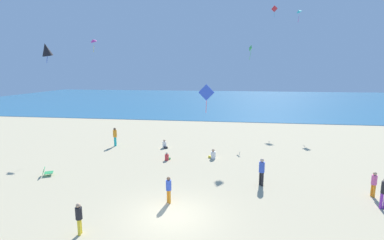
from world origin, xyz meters
The scene contains 18 objects.
ground_plane centered at (0.00, 10.00, 0.00)m, with size 120.00×120.00×0.00m, color #C6B58C.
ocean_water centered at (0.00, 56.37, 0.03)m, with size 120.00×60.00×0.05m, color teal.
beach_chair_far_right centered at (-9.60, 4.12, 0.28)m, with size 0.83×0.81×0.58m.
person_0 centered at (1.34, 9.53, 0.30)m, with size 0.69×0.69×0.81m.
person_1 centered at (-0.48, 1.36, 0.85)m, with size 0.41×0.41×1.47m.
person_2 centered at (10.63, 2.27, 0.98)m, with size 0.34×0.34×1.70m.
person_3 centered at (-3.66, -2.11, 0.83)m, with size 0.33×0.33×1.44m.
person_4 centered at (-8.09, 12.10, 1.02)m, with size 0.36×0.36×1.77m.
person_5 centered at (4.69, 4.48, 1.01)m, with size 0.48×0.48×1.74m.
person_6 centered at (-3.32, 12.15, 0.28)m, with size 0.63×0.67×0.76m.
person_7 centered at (10.80, 3.73, 0.85)m, with size 0.36×0.36×1.47m.
person_8 centered at (-2.26, 8.60, 0.24)m, with size 0.45×0.59×0.66m.
kite_teal centered at (11.47, 29.56, 15.04)m, with size 0.79×0.93×1.78m.
kite_magenta centered at (-11.08, 14.73, 9.99)m, with size 0.82×0.75×1.34m.
kite_red centered at (8.55, 31.89, 15.88)m, with size 0.87×0.44×1.66m.
kite_green centered at (4.69, 20.80, 9.48)m, with size 0.28×0.64×1.64m.
kite_black centered at (-8.73, 3.96, 8.34)m, with size 0.92×0.98×1.26m.
kite_blue centered at (1.68, -0.56, 6.11)m, with size 0.70×0.16×1.23m.
Camera 1 is at (2.78, -12.63, 7.06)m, focal length 26.48 mm.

